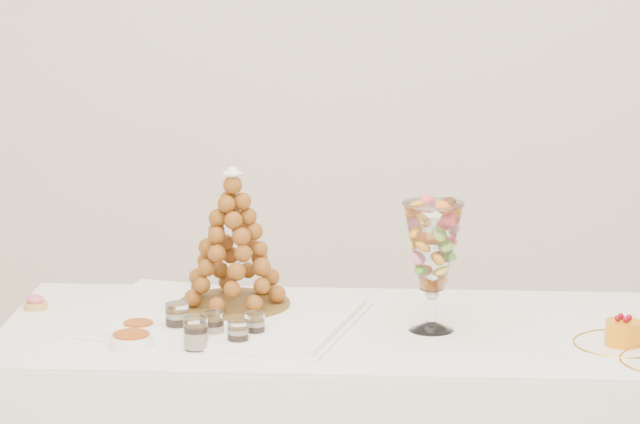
{
  "coord_description": "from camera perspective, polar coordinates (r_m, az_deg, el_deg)",
  "views": [
    {
      "loc": [
        0.3,
        -3.22,
        1.76
      ],
      "look_at": [
        0.0,
        0.22,
        0.98
      ],
      "focal_mm": 85.0,
      "sensor_mm": 36.0,
      "label": 1
    }
  ],
  "objects": [
    {
      "name": "croquembouche",
      "position": [
        3.75,
        -3.28,
        -1.0
      ],
      "size": [
        0.29,
        0.29,
        0.35
      ],
      "rotation": [
        0.0,
        0.0,
        0.28
      ],
      "color": "brown",
      "rests_on": "lace_tray"
    },
    {
      "name": "verrine_b",
      "position": [
        3.58,
        -4.04,
        -4.31
      ],
      "size": [
        0.05,
        0.05,
        0.07
      ],
      "primitive_type": "cylinder",
      "rotation": [
        0.0,
        0.0,
        -0.06
      ],
      "color": "white",
      "rests_on": "buffet_table"
    },
    {
      "name": "ramekin_back",
      "position": [
        3.65,
        -6.86,
        -4.38
      ],
      "size": [
        0.08,
        0.08,
        0.02
      ],
      "primitive_type": "cylinder",
      "color": "white",
      "rests_on": "buffet_table"
    },
    {
      "name": "cake_plate",
      "position": [
        3.59,
        11.26,
        -4.96
      ],
      "size": [
        0.23,
        0.23,
        0.01
      ],
      "primitive_type": "cylinder",
      "color": "white",
      "rests_on": "buffet_table"
    },
    {
      "name": "verrine_c",
      "position": [
        3.58,
        -2.47,
        -4.32
      ],
      "size": [
        0.05,
        0.05,
        0.07
      ],
      "primitive_type": "cylinder",
      "rotation": [
        0.0,
        0.0,
        -0.13
      ],
      "color": "white",
      "rests_on": "buffet_table"
    },
    {
      "name": "ramekin_front",
      "position": [
        3.55,
        -7.11,
        -4.85
      ],
      "size": [
        0.1,
        0.1,
        0.03
      ],
      "primitive_type": "cylinder",
      "color": "white",
      "rests_on": "buffet_table"
    },
    {
      "name": "lace_tray",
      "position": [
        3.74,
        -3.78,
        -3.94
      ],
      "size": [
        0.71,
        0.59,
        0.02
      ],
      "primitive_type": "cube",
      "rotation": [
        0.0,
        0.0,
        -0.21
      ],
      "color": "white",
      "rests_on": "buffet_table"
    },
    {
      "name": "verrine_e",
      "position": [
        3.51,
        -3.1,
        -4.63
      ],
      "size": [
        0.05,
        0.05,
        0.07
      ],
      "primitive_type": "cylinder",
      "rotation": [
        0.0,
        0.0,
        0.01
      ],
      "color": "white",
      "rests_on": "buffet_table"
    },
    {
      "name": "pink_tart",
      "position": [
        3.89,
        -10.67,
        -3.38
      ],
      "size": [
        0.06,
        0.06,
        0.04
      ],
      "color": "tan",
      "rests_on": "buffet_table"
    },
    {
      "name": "verrine_a",
      "position": [
        3.63,
        -5.4,
        -4.01
      ],
      "size": [
        0.07,
        0.07,
        0.08
      ],
      "primitive_type": "cylinder",
      "rotation": [
        0.0,
        0.0,
        -0.22
      ],
      "color": "white",
      "rests_on": "buffet_table"
    },
    {
      "name": "macaron_vase",
      "position": [
        3.61,
        4.26,
        -1.36
      ],
      "size": [
        0.14,
        0.14,
        0.31
      ],
      "color": "white",
      "rests_on": "buffet_table"
    },
    {
      "name": "verrine_d",
      "position": [
        3.51,
        -4.69,
        -4.57
      ],
      "size": [
        0.06,
        0.06,
        0.08
      ],
      "primitive_type": "cylinder",
      "rotation": [
        0.0,
        0.0,
        -0.14
      ],
      "color": "white",
      "rests_on": "buffet_table"
    },
    {
      "name": "mousse_cake",
      "position": [
        3.57,
        11.33,
        -4.46
      ],
      "size": [
        0.08,
        0.08,
        0.07
      ],
      "color": "orange",
      "rests_on": "cake_plate"
    }
  ]
}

